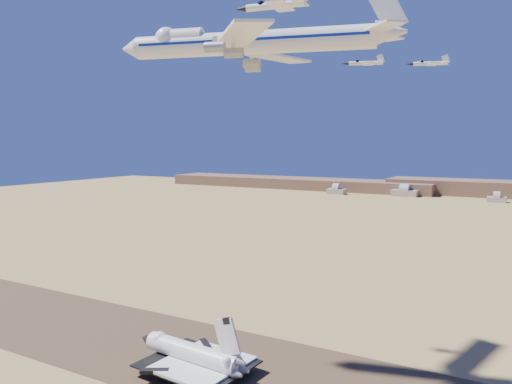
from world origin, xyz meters
The scene contains 8 objects.
ground centered at (0.00, 0.00, 0.00)m, with size 1200.00×1200.00×0.00m, color tan.
runway centered at (0.00, 0.00, 0.03)m, with size 600.00×50.00×0.06m, color #503A28.
hangars centered at (-64.00, 478.43, 4.83)m, with size 200.50×29.50×30.00m.
shuttle centered at (-7.46, -8.50, 5.09)m, with size 38.52×25.63×18.93m.
carrier_747 centered at (0.44, 6.47, 92.80)m, with size 82.54×61.98×20.57m.
chase_jet_a centered at (32.73, -36.50, 89.05)m, with size 13.84×7.66×3.46m.
chase_jet_e centered at (20.69, 56.30, 92.42)m, with size 14.41×8.47×3.69m.
chase_jet_f centered at (40.39, 67.62, 92.33)m, with size 14.42×8.45×3.68m.
Camera 1 is at (74.53, -117.46, 65.04)m, focal length 35.00 mm.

